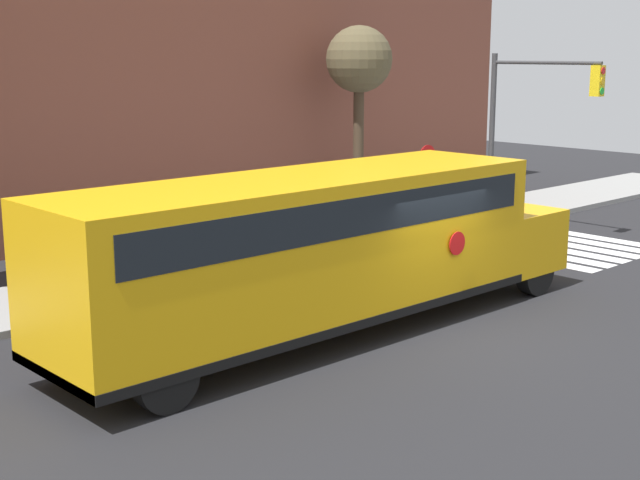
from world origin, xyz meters
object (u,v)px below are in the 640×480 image
object	(u,v)px
school_bus	(320,243)
tree_near_sidewalk	(359,64)
traffic_light	(528,113)
stop_sign	(426,176)

from	to	relation	value
school_bus	tree_near_sidewalk	world-z (taller)	tree_near_sidewalk
school_bus	traffic_light	size ratio (longest dim) A/B	2.27
tree_near_sidewalk	stop_sign	bearing A→B (deg)	-103.79
school_bus	stop_sign	distance (m)	9.41
stop_sign	tree_near_sidewalk	world-z (taller)	tree_near_sidewalk
school_bus	tree_near_sidewalk	xyz separation A→B (m)	(9.10, 8.02, 2.98)
school_bus	stop_sign	xyz separation A→B (m)	(8.24, 4.54, -0.03)
traffic_light	tree_near_sidewalk	distance (m)	5.40
traffic_light	tree_near_sidewalk	size ratio (longest dim) A/B	0.86
school_bus	traffic_light	xyz separation A→B (m)	(10.81, 3.08, 1.64)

